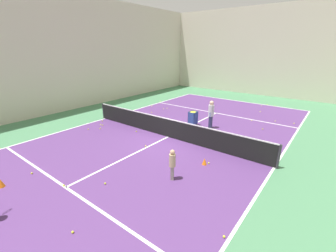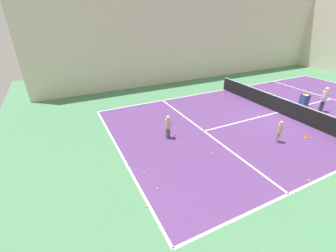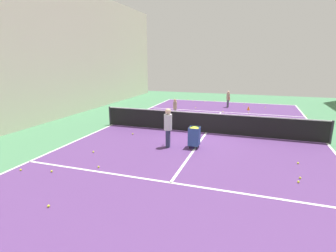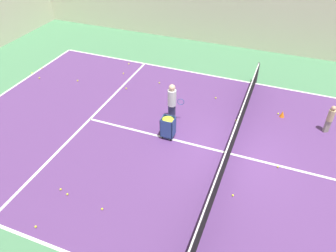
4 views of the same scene
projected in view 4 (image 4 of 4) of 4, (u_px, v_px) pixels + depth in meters
The scene contains 27 objects.
ground_plane at pixel (230, 154), 12.00m from camera, with size 33.78×33.78×0.00m, color #477F56.
court_playing_area at pixel (230, 154), 12.00m from camera, with size 11.05×21.72×0.00m.
line_sideline_right at pixel (255, 83), 16.10m from camera, with size 0.10×21.72×0.00m, color white.
line_service_far at pixel (90, 119), 13.73m from camera, with size 11.05×0.10×0.00m, color white.
line_centre_service at pixel (230, 154), 12.00m from camera, with size 0.10×11.94×0.00m, color white.
tennis_net at pixel (232, 142), 11.66m from camera, with size 11.35×0.10×1.07m.
coach_at_net at pixel (172, 101), 13.07m from camera, with size 0.39×0.68×1.71m.
child_midcourt at pixel (330, 117), 12.63m from camera, with size 0.33×0.33×1.22m.
ball_cart at pixel (168, 124), 12.39m from camera, with size 0.45×0.50×0.93m.
training_cone_1 at pixel (282, 114), 13.77m from camera, with size 0.20×0.20×0.29m, color orange.
tennis_ball_0 at pixel (42, 68), 17.33m from camera, with size 0.07×0.07×0.07m, color yellow.
tennis_ball_1 at pixel (36, 227), 9.45m from camera, with size 0.07×0.07×0.07m, color yellow.
tennis_ball_2 at pixel (32, 73), 16.89m from camera, with size 0.07×0.07×0.07m, color yellow.
tennis_ball_4 at pixel (78, 81), 16.26m from camera, with size 0.07×0.07×0.07m, color yellow.
tennis_ball_5 at pixel (216, 98), 14.98m from camera, with size 0.07×0.07×0.07m, color yellow.
tennis_ball_7 at pixel (102, 209), 9.95m from camera, with size 0.07×0.07×0.07m, color yellow.
tennis_ball_11 at pixel (129, 64), 17.73m from camera, with size 0.07×0.07×0.07m, color yellow.
tennis_ball_13 at pixel (123, 73), 16.86m from camera, with size 0.07×0.07×0.07m, color yellow.
tennis_ball_16 at pixel (278, 114), 13.98m from camera, with size 0.07×0.07×0.07m, color yellow.
tennis_ball_18 at pixel (236, 120), 13.60m from camera, with size 0.07×0.07×0.07m, color yellow.
tennis_ball_19 at pixel (278, 167), 11.41m from camera, with size 0.07×0.07×0.07m, color yellow.
tennis_ball_23 at pixel (67, 194), 10.42m from camera, with size 0.07×0.07×0.07m, color yellow.
tennis_ball_25 at pixel (61, 189), 10.58m from camera, with size 0.07×0.07×0.07m, color yellow.
tennis_ball_29 at pixel (39, 78), 16.48m from camera, with size 0.07×0.07×0.07m, color yellow.
tennis_ball_32 at pixel (233, 195), 10.38m from camera, with size 0.07×0.07×0.07m, color yellow.
tennis_ball_33 at pixel (159, 83), 16.09m from camera, with size 0.07×0.07×0.07m, color yellow.
tennis_ball_34 at pixel (126, 88), 15.66m from camera, with size 0.07×0.07×0.07m, color yellow.
Camera 4 is at (-9.16, -1.12, 8.07)m, focal length 35.00 mm.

